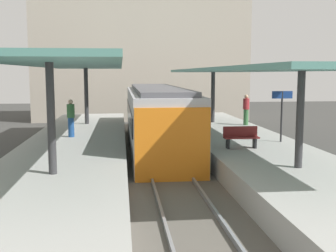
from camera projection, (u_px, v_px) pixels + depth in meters
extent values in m
plane|color=#383835|center=(164.00, 167.00, 17.84)|extent=(80.00, 80.00, 0.00)
cube|color=#9E9E99|center=(72.00, 158.00, 17.37)|extent=(4.40, 28.00, 1.00)
cube|color=#9E9E99|center=(251.00, 154.00, 18.20)|extent=(4.40, 28.00, 1.00)
cube|color=#59544C|center=(164.00, 165.00, 17.83)|extent=(3.20, 28.00, 0.20)
cube|color=slate|center=(147.00, 161.00, 17.73)|extent=(0.08, 28.00, 0.14)
cube|color=slate|center=(180.00, 161.00, 17.89)|extent=(0.08, 28.00, 0.14)
cube|color=#ADADB2|center=(157.00, 120.00, 21.02)|extent=(2.70, 13.12, 2.90)
cube|color=orange|center=(173.00, 145.00, 14.54)|extent=(2.65, 0.08, 2.60)
cube|color=black|center=(129.00, 113.00, 20.82)|extent=(0.04, 12.07, 0.76)
cube|color=black|center=(184.00, 113.00, 21.12)|extent=(0.04, 12.07, 0.76)
cube|color=#515156|center=(157.00, 89.00, 20.82)|extent=(2.16, 12.46, 0.20)
cylinder|color=#333335|center=(51.00, 119.00, 12.27)|extent=(0.24, 0.24, 3.28)
cylinder|color=#333335|center=(86.00, 96.00, 24.69)|extent=(0.24, 0.24, 3.28)
cube|color=slate|center=(74.00, 64.00, 18.27)|extent=(4.18, 21.00, 0.16)
cylinder|color=#333335|center=(300.00, 120.00, 13.12)|extent=(0.24, 0.24, 3.05)
cylinder|color=#333335|center=(213.00, 97.00, 25.54)|extent=(0.24, 0.24, 3.05)
cube|color=slate|center=(243.00, 70.00, 19.13)|extent=(4.18, 21.00, 0.16)
cube|color=black|center=(228.00, 144.00, 16.65)|extent=(0.08, 0.32, 0.40)
cube|color=black|center=(255.00, 143.00, 16.77)|extent=(0.08, 0.32, 0.40)
cube|color=maroon|center=(241.00, 138.00, 16.68)|extent=(1.40, 0.40, 0.06)
cube|color=maroon|center=(240.00, 131.00, 16.83)|extent=(1.40, 0.06, 0.40)
cylinder|color=#262628|center=(282.00, 117.00, 18.20)|extent=(0.08, 0.08, 2.20)
cube|color=navy|center=(282.00, 95.00, 18.08)|extent=(0.90, 0.06, 0.32)
cylinder|color=navy|center=(71.00, 127.00, 19.68)|extent=(0.28, 0.28, 0.91)
cylinder|color=#386B3D|center=(71.00, 111.00, 19.58)|extent=(0.36, 0.36, 0.63)
sphere|color=beige|center=(70.00, 102.00, 19.53)|extent=(0.22, 0.22, 0.22)
cylinder|color=#386B3D|center=(246.00, 117.00, 24.24)|extent=(0.28, 0.28, 0.92)
cylinder|color=maroon|center=(246.00, 104.00, 24.15)|extent=(0.36, 0.36, 0.62)
sphere|color=tan|center=(246.00, 97.00, 24.10)|extent=(0.22, 0.22, 0.22)
cube|color=#A89E8E|center=(141.00, 56.00, 36.89)|extent=(18.00, 6.00, 11.00)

